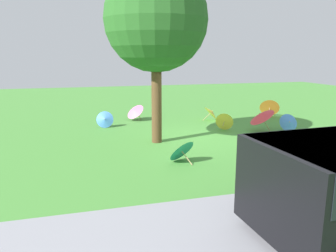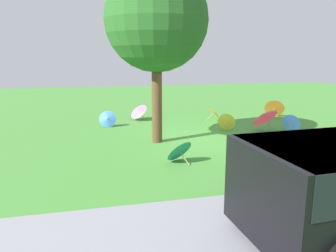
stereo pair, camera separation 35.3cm
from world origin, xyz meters
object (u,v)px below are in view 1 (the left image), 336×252
object	(u,v)px
shade_tree	(156,20)
parasol_teal_0	(181,150)
parasol_blue_1	(105,119)
parasol_red_0	(261,116)
parasol_pink_1	(135,111)
parasol_yellow_1	(211,112)
parasol_orange_0	(270,107)
parasol_blue_2	(289,122)
parasol_yellow_0	(225,121)

from	to	relation	value
shade_tree	parasol_teal_0	size ratio (longest dim) A/B	5.87
parasol_blue_1	parasol_red_0	xyz separation A→B (m)	(-5.45, 2.24, 0.27)
parasol_pink_1	parasol_yellow_1	bearing A→B (deg)	163.90
parasol_orange_0	parasol_teal_0	bearing A→B (deg)	41.57
parasol_red_0	parasol_pink_1	distance (m)	5.30
parasol_teal_0	shade_tree	bearing A→B (deg)	-87.09
parasol_pink_1	parasol_blue_2	size ratio (longest dim) A/B	1.39
parasol_orange_0	parasol_blue_1	size ratio (longest dim) A/B	1.49
shade_tree	parasol_blue_1	distance (m)	4.59
parasol_orange_0	parasol_yellow_1	size ratio (longest dim) A/B	1.39
parasol_yellow_0	parasol_teal_0	distance (m)	4.25
parasol_blue_1	parasol_yellow_1	world-z (taller)	parasol_yellow_1
parasol_blue_1	parasol_pink_1	distance (m)	1.78
shade_tree	parasol_yellow_1	bearing A→B (deg)	-137.36
parasol_teal_0	parasol_pink_1	distance (m)	5.97
shade_tree	parasol_pink_1	world-z (taller)	shade_tree
parasol_orange_0	parasol_yellow_1	xyz separation A→B (m)	(3.02, 0.30, -0.06)
parasol_orange_0	parasol_blue_2	world-z (taller)	parasol_orange_0
parasol_pink_1	parasol_teal_0	bearing A→B (deg)	91.65
parasol_red_0	parasol_pink_1	xyz separation A→B (m)	(4.08, -3.37, -0.18)
parasol_red_0	parasol_blue_2	xyz separation A→B (m)	(-1.08, 0.18, -0.28)
parasol_teal_0	parasol_blue_2	size ratio (longest dim) A/B	1.25
parasol_blue_1	parasol_pink_1	bearing A→B (deg)	-140.36
parasol_blue_1	parasol_yellow_1	bearing A→B (deg)	-177.30
parasol_orange_0	parasol_blue_2	bearing A→B (deg)	70.48
parasol_teal_0	parasol_pink_1	size ratio (longest dim) A/B	0.90
parasol_teal_0	parasol_pink_1	bearing A→B (deg)	-88.35
parasol_orange_0	parasol_blue_2	xyz separation A→B (m)	(1.04, 2.94, -0.10)
parasol_pink_1	parasol_blue_2	xyz separation A→B (m)	(-5.16, 3.55, -0.09)
shade_tree	parasol_orange_0	bearing A→B (deg)	-152.66
parasol_blue_1	parasol_pink_1	size ratio (longest dim) A/B	0.69
parasol_teal_0	parasol_blue_2	bearing A→B (deg)	-154.20
parasol_teal_0	parasol_red_0	distance (m)	4.70
shade_tree	parasol_yellow_0	distance (m)	4.62
parasol_yellow_0	parasol_blue_1	distance (m)	4.60
parasol_blue_2	parasol_pink_1	bearing A→B (deg)	-34.53
parasol_orange_0	parasol_red_0	xyz separation A→B (m)	(2.12, 2.76, 0.18)
parasol_yellow_1	parasol_teal_0	bearing A→B (deg)	59.18
parasol_red_0	parasol_blue_2	bearing A→B (deg)	170.73
shade_tree	parasol_teal_0	distance (m)	4.08
shade_tree	parasol_blue_1	xyz separation A→B (m)	(1.43, -2.66, -3.46)
parasol_yellow_1	parasol_blue_2	world-z (taller)	parasol_yellow_1
parasol_teal_0	parasol_orange_0	xyz separation A→B (m)	(-6.03, -5.35, 0.09)
parasol_blue_1	parasol_blue_2	distance (m)	6.96
shade_tree	parasol_red_0	size ratio (longest dim) A/B	5.09
parasol_yellow_0	parasol_blue_2	xyz separation A→B (m)	(-2.22, 0.81, -0.01)
parasol_teal_0	parasol_blue_1	xyz separation A→B (m)	(1.54, -4.83, -0.01)
shade_tree	parasol_teal_0	bearing A→B (deg)	92.91
parasol_yellow_0	parasol_blue_1	xyz separation A→B (m)	(4.31, -1.61, -0.01)
parasol_blue_1	parasol_yellow_1	xyz separation A→B (m)	(-4.55, -0.21, 0.04)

